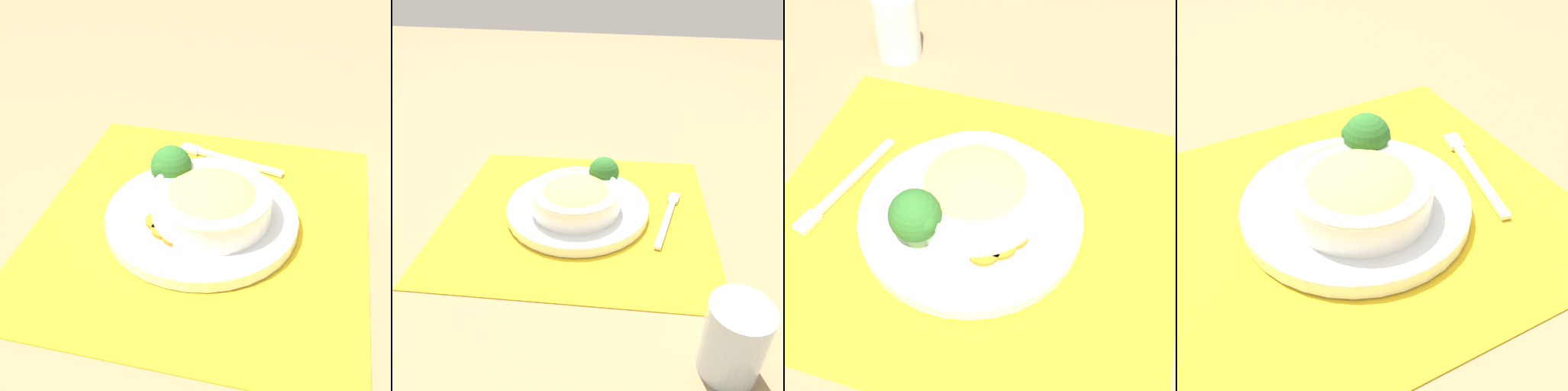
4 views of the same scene
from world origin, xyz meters
TOP-DOWN VIEW (x-y plane):
  - ground_plane at (0.00, 0.00)m, footprint 4.00×4.00m
  - placemat at (0.00, 0.00)m, footprint 0.54×0.51m
  - plate at (0.00, 0.00)m, footprint 0.27×0.27m
  - bowl at (-0.00, -0.01)m, footprint 0.17×0.17m
  - broccoli_floret at (0.04, 0.06)m, footprint 0.06×0.06m
  - carrot_slice_near at (-0.04, 0.05)m, footprint 0.04×0.04m
  - carrot_slice_middle at (-0.05, 0.03)m, footprint 0.04×0.04m
  - carrot_slice_far at (-0.06, 0.01)m, footprint 0.04×0.04m
  - carrot_slice_extra at (-0.06, -0.01)m, footprint 0.04×0.04m
  - fork at (0.17, 0.03)m, footprint 0.04×0.18m

SIDE VIEW (x-z plane):
  - ground_plane at x=0.00m, z-range 0.00..0.00m
  - placemat at x=0.00m, z-range 0.00..0.00m
  - fork at x=0.17m, z-range 0.00..0.01m
  - plate at x=0.00m, z-range 0.00..0.03m
  - carrot_slice_near at x=-0.04m, z-range 0.02..0.03m
  - carrot_slice_middle at x=-0.05m, z-range 0.02..0.03m
  - carrot_slice_far at x=-0.06m, z-range 0.02..0.03m
  - carrot_slice_extra at x=-0.06m, z-range 0.02..0.03m
  - bowl at x=0.00m, z-range 0.02..0.07m
  - broccoli_floret at x=0.04m, z-range 0.03..0.10m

